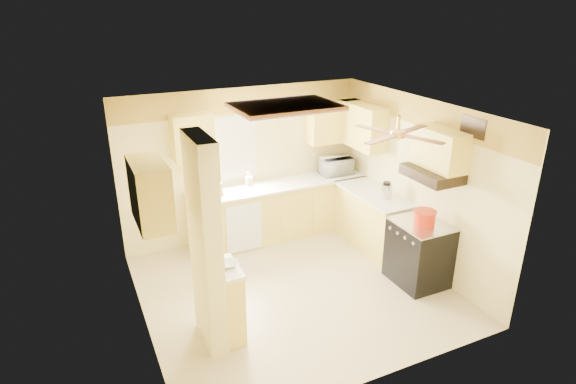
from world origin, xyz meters
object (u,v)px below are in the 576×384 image
stove (419,252)px  microwave (336,166)px  dutch_oven (425,218)px  kettle (386,191)px  bowl (229,264)px

stove → microwave: 2.27m
stove → dutch_oven: dutch_oven is taller
kettle → bowl: bearing=-162.4°
stove → bowl: size_ratio=4.49×
microwave → bowl: (-2.68, -2.18, -0.12)m
stove → microwave: microwave is taller
dutch_oven → microwave: bearing=92.0°
microwave → dutch_oven: microwave is taller
stove → kettle: bearing=87.2°
microwave → kettle: microwave is taller
kettle → dutch_oven: bearing=-93.1°
stove → microwave: size_ratio=1.73×
dutch_oven → bowl: bearing=179.0°
bowl → dutch_oven: dutch_oven is taller
dutch_oven → kettle: kettle is taller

